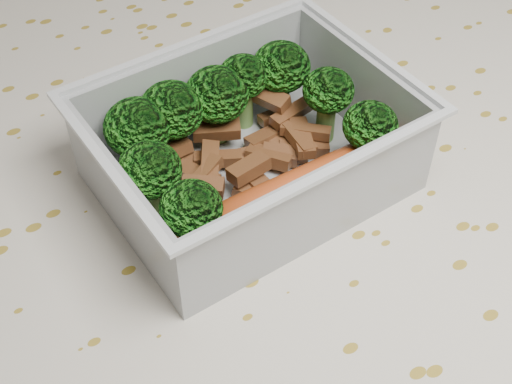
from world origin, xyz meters
TOP-DOWN VIEW (x-y plane):
  - dining_table at (0.00, 0.00)m, footprint 1.40×0.90m
  - tablecloth at (0.00, 0.00)m, footprint 1.46×0.96m
  - lunch_container at (0.01, 0.04)m, footprint 0.19×0.15m
  - broccoli_florets at (0.00, 0.06)m, footprint 0.16×0.12m
  - meat_pile at (0.02, 0.05)m, footprint 0.12×0.08m
  - sausage at (0.02, -0.00)m, footprint 0.16×0.03m

SIDE VIEW (x-z plane):
  - dining_table at x=0.00m, z-range 0.29..1.04m
  - tablecloth at x=0.00m, z-range 0.62..0.81m
  - meat_pile at x=0.02m, z-range 0.76..0.79m
  - sausage at x=0.02m, z-range 0.76..0.79m
  - lunch_container at x=0.01m, z-range 0.75..0.81m
  - broccoli_florets at x=0.00m, z-range 0.77..0.82m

